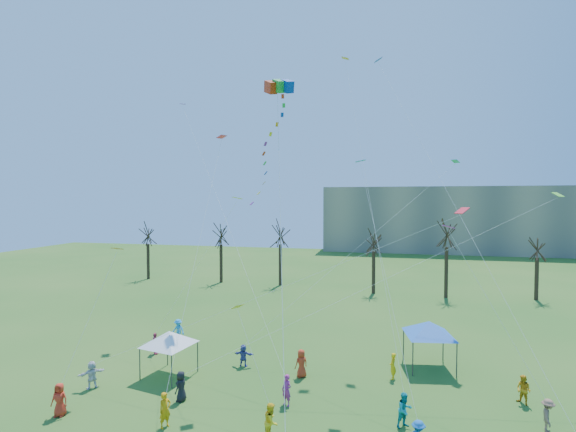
% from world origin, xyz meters
% --- Properties ---
extents(distant_building, '(60.00, 14.00, 15.00)m').
position_xyz_m(distant_building, '(22.00, 82.00, 7.50)').
color(distant_building, gray).
rests_on(distant_building, ground).
extents(bare_tree_row, '(67.73, 7.76, 9.71)m').
position_xyz_m(bare_tree_row, '(3.18, 35.73, 6.31)').
color(bare_tree_row, black).
rests_on(bare_tree_row, ground).
extents(big_box_kite, '(2.38, 5.55, 18.94)m').
position_xyz_m(big_box_kite, '(-1.71, 5.73, 14.81)').
color(big_box_kite, red).
rests_on(big_box_kite, ground).
extents(canopy_tent_white, '(4.01, 4.01, 3.07)m').
position_xyz_m(canopy_tent_white, '(-9.29, 6.87, 2.60)').
color(canopy_tent_white, '#3F3F44').
rests_on(canopy_tent_white, ground).
extents(canopy_tent_blue, '(4.41, 4.41, 3.34)m').
position_xyz_m(canopy_tent_blue, '(8.02, 12.12, 2.83)').
color(canopy_tent_blue, '#3F3F44').
rests_on(canopy_tent_blue, ground).
extents(festival_crowd, '(27.36, 13.12, 1.86)m').
position_xyz_m(festival_crowd, '(-1.15, 5.53, 0.88)').
color(festival_crowd, red).
rests_on(festival_crowd, ground).
extents(small_kites_aloft, '(31.31, 18.34, 34.67)m').
position_xyz_m(small_kites_aloft, '(0.29, 11.00, 13.69)').
color(small_kites_aloft, orange).
rests_on(small_kites_aloft, ground).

